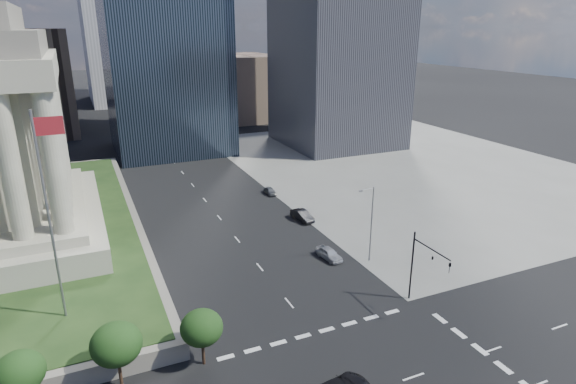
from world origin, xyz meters
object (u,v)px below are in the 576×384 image
street_lamp_north (370,220)px  flagpole (49,207)px  parked_sedan_near (329,254)px  parked_sedan_far (270,191)px  parked_sedan_mid (302,215)px  traffic_signal_ne (424,263)px

street_lamp_north → flagpole: bearing=-178.4°
parked_sedan_near → parked_sedan_far: parked_sedan_near is taller
parked_sedan_mid → parked_sedan_far: size_ratio=1.33×
street_lamp_north → parked_sedan_near: street_lamp_north is taller
parked_sedan_far → traffic_signal_ne: bearing=-87.0°
flagpole → street_lamp_north: 35.95m
street_lamp_north → parked_sedan_near: bearing=149.8°
parked_sedan_near → flagpole: bearing=179.5°
traffic_signal_ne → street_lamp_north: 11.34m
traffic_signal_ne → parked_sedan_mid: size_ratio=1.68×
traffic_signal_ne → parked_sedan_far: 40.77m
flagpole → parked_sedan_far: size_ratio=5.60×
parked_sedan_far → street_lamp_north: bearing=-84.9°
flagpole → street_lamp_north: bearing=1.6°
parked_sedan_near → parked_sedan_far: bearing=77.6°
traffic_signal_ne → parked_sedan_near: traffic_signal_ne is taller
parked_sedan_far → parked_sedan_near: bearing=-93.8°
parked_sedan_near → parked_sedan_mid: bearing=72.3°
parked_sedan_mid → street_lamp_north: bearing=-90.9°
flagpole → parked_sedan_near: 33.41m
parked_sedan_near → parked_sedan_far: 26.79m
flagpole → parked_sedan_mid: size_ratio=4.21×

